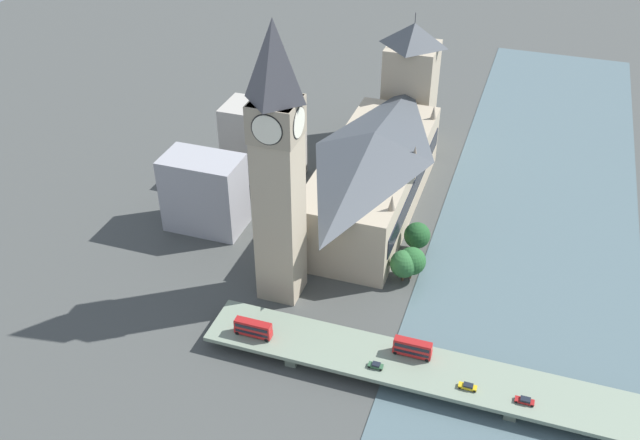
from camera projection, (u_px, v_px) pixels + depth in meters
The scene contains 16 objects.
ground_plane at pixel (416, 230), 241.93m from camera, with size 600.00×600.00×0.00m, color #424442.
river_water at pixel (534, 252), 231.61m from camera, with size 65.97×360.00×0.30m, color #4C6066.
parliament_hall at pixel (373, 172), 244.31m from camera, with size 30.24×83.78×30.48m.
clock_tower at pixel (278, 163), 190.83m from camera, with size 12.98×12.98×84.17m.
victoria_tower at pixel (410, 84), 282.39m from camera, with size 19.41×19.41×53.21m.
road_bridge at pixel (514, 391), 178.20m from camera, with size 163.94×16.42×4.45m.
double_decker_bus_lead at pixel (413, 348), 185.87m from camera, with size 10.20×2.56×4.94m.
double_decker_bus_mid at pixel (253, 328), 192.02m from camera, with size 10.44×2.64×4.85m.
car_northbound_lead at pixel (376, 365), 183.40m from camera, with size 3.94×1.79×1.38m.
car_northbound_tail at pixel (525, 401), 173.77m from camera, with size 4.69×1.88×1.38m.
car_southbound_tail at pixel (468, 386), 177.51m from camera, with size 4.62×1.76×1.38m.
city_block_west at pixel (204, 193), 237.04m from camera, with size 25.88×15.54×26.27m.
city_block_center at pixel (264, 142), 263.51m from camera, with size 28.25×16.72×28.73m.
tree_embankment_near at pixel (412, 261), 217.13m from camera, with size 8.72×8.72×10.99m.
tree_embankment_mid at pixel (404, 264), 216.36m from camera, with size 8.59×8.59×10.68m.
tree_embankment_far at pixel (417, 235), 228.69m from camera, with size 8.54×8.54×10.60m.
Camera 1 is at (-31.94, 197.53, 139.89)m, focal length 40.00 mm.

